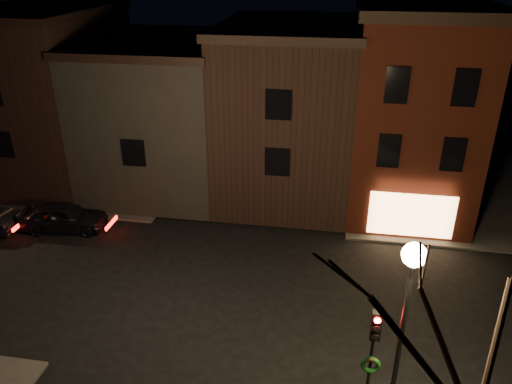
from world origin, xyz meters
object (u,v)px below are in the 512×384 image
at_px(bare_tree_right, 499,339).
at_px(parked_car_a, 63,217).
at_px(street_lamp_near, 408,293).
at_px(traffic_signal, 373,349).

distance_m(bare_tree_right, parked_car_a, 21.30).
relative_size(street_lamp_near, parked_car_a, 1.51).
height_order(bare_tree_right, parked_car_a, bare_tree_right).
xyz_separation_m(traffic_signal, bare_tree_right, (1.90, -2.99, 3.34)).
xyz_separation_m(street_lamp_near, parked_car_a, (-15.30, 9.70, -4.45)).
xyz_separation_m(bare_tree_right, parked_car_a, (-16.60, 12.20, -5.42)).
distance_m(traffic_signal, bare_tree_right, 4.87).
relative_size(street_lamp_near, traffic_signal, 1.60).
bearing_deg(parked_car_a, traffic_signal, -129.87).
distance_m(traffic_signal, parked_car_a, 17.47).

